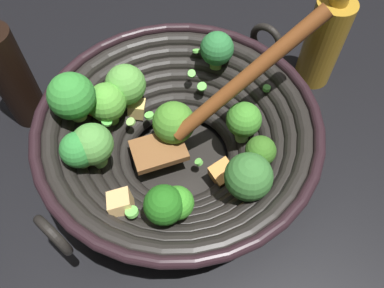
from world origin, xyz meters
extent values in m
plane|color=black|center=(0.00, 0.00, 0.00)|extent=(4.00, 4.00, 0.00)
cylinder|color=black|center=(0.00, 0.00, 0.01)|extent=(0.13, 0.13, 0.01)
torus|color=black|center=(0.00, 0.00, 0.02)|extent=(0.18, 0.18, 0.02)
torus|color=black|center=(0.00, 0.00, 0.03)|extent=(0.21, 0.21, 0.02)
torus|color=black|center=(0.00, 0.00, 0.04)|extent=(0.23, 0.23, 0.02)
torus|color=black|center=(0.00, 0.00, 0.05)|extent=(0.26, 0.26, 0.02)
torus|color=black|center=(0.00, 0.00, 0.06)|extent=(0.29, 0.29, 0.02)
torus|color=black|center=(0.00, 0.00, 0.08)|extent=(0.31, 0.31, 0.02)
torus|color=black|center=(0.00, 0.00, 0.09)|extent=(0.34, 0.34, 0.02)
torus|color=black|center=(0.00, 0.00, 0.10)|extent=(0.36, 0.36, 0.01)
torus|color=black|center=(0.01, 0.19, 0.10)|extent=(0.05, 0.01, 0.05)
torus|color=black|center=(-0.01, -0.19, 0.10)|extent=(0.05, 0.01, 0.05)
cylinder|color=#6EAE47|center=(-0.10, 0.01, 0.05)|extent=(0.03, 0.03, 0.02)
sphere|color=#58A041|center=(-0.10, 0.01, 0.09)|extent=(0.06, 0.06, 0.06)
cylinder|color=#609E4E|center=(0.10, 0.03, 0.07)|extent=(0.02, 0.02, 0.02)
sphere|color=#35691F|center=(0.10, 0.03, 0.09)|extent=(0.04, 0.04, 0.04)
cylinder|color=#77A245|center=(-0.03, 0.12, 0.08)|extent=(0.02, 0.03, 0.02)
sphere|color=#2C7539|center=(-0.03, 0.12, 0.11)|extent=(0.05, 0.05, 0.05)
cylinder|color=#79AE56|center=(-0.02, 0.01, 0.03)|extent=(0.02, 0.03, 0.02)
sphere|color=#47892A|center=(-0.02, 0.01, 0.07)|extent=(0.06, 0.06, 0.06)
cylinder|color=#6AB43C|center=(-0.10, -0.03, 0.06)|extent=(0.03, 0.03, 0.02)
sphere|color=#57A739|center=(-0.10, -0.03, 0.09)|extent=(0.05, 0.05, 0.05)
cylinder|color=#5B9B41|center=(0.06, -0.09, 0.07)|extent=(0.03, 0.03, 0.03)
sphere|color=#216719|center=(0.06, -0.09, 0.10)|extent=(0.04, 0.04, 0.04)
cylinder|color=#599A47|center=(-0.06, -0.10, 0.08)|extent=(0.02, 0.02, 0.01)
sphere|color=#308938|center=(-0.06, -0.10, 0.10)|extent=(0.04, 0.04, 0.04)
cylinder|color=#599E3D|center=(0.11, -0.01, 0.06)|extent=(0.02, 0.02, 0.02)
sphere|color=#356E30|center=(0.11, -0.01, 0.09)|extent=(0.06, 0.06, 0.06)
cylinder|color=#6DB052|center=(-0.05, -0.09, 0.07)|extent=(0.03, 0.03, 0.02)
sphere|color=#539942|center=(-0.05, -0.09, 0.10)|extent=(0.05, 0.05, 0.05)
cylinder|color=#86B755|center=(0.07, -0.08, 0.07)|extent=(0.02, 0.02, 0.02)
sphere|color=green|center=(0.07, -0.08, 0.09)|extent=(0.04, 0.04, 0.04)
cylinder|color=#76AF52|center=(0.06, 0.06, 0.05)|extent=(0.03, 0.02, 0.03)
sphere|color=#42902D|center=(0.06, 0.06, 0.08)|extent=(0.05, 0.05, 0.05)
cylinder|color=#86BA53|center=(-0.11, -0.06, 0.09)|extent=(0.03, 0.03, 0.02)
sphere|color=#338C33|center=(-0.11, -0.06, 0.12)|extent=(0.06, 0.06, 0.06)
cube|color=#E9B772|center=(0.01, -0.12, 0.08)|extent=(0.04, 0.04, 0.03)
cube|color=orange|center=(-0.12, -0.04, 0.09)|extent=(0.04, 0.04, 0.04)
cube|color=#EAC46E|center=(-0.09, 0.01, 0.05)|extent=(0.03, 0.03, 0.03)
cube|color=#C2782E|center=(0.07, 0.01, 0.03)|extent=(0.04, 0.04, 0.04)
cylinder|color=#56B247|center=(-0.01, 0.01, 0.04)|extent=(0.02, 0.02, 0.01)
cylinder|color=#6BC651|center=(-0.03, 0.09, 0.07)|extent=(0.01, 0.01, 0.01)
cylinder|color=#6BC651|center=(-0.05, 0.09, 0.08)|extent=(0.02, 0.02, 0.01)
cylinder|color=#6BC651|center=(-0.06, 0.12, 0.09)|extent=(0.02, 0.02, 0.01)
cylinder|color=#6BC651|center=(-0.06, 0.01, 0.05)|extent=(0.01, 0.01, 0.01)
cylinder|color=#6BC651|center=(0.03, -0.12, 0.09)|extent=(0.02, 0.02, 0.01)
cylinder|color=#56B247|center=(-0.08, -0.04, 0.07)|extent=(0.02, 0.02, 0.01)
cylinder|color=#6BC651|center=(0.03, 0.00, 0.04)|extent=(0.01, 0.01, 0.01)
cylinder|color=#56B247|center=(0.05, 0.12, 0.09)|extent=(0.01, 0.01, 0.01)
cylinder|color=#99D166|center=(-0.07, -0.02, 0.06)|extent=(0.02, 0.02, 0.01)
cube|color=brown|center=(-0.01, -0.02, 0.05)|extent=(0.08, 0.09, 0.01)
cylinder|color=brown|center=(0.04, 0.07, 0.14)|extent=(0.11, 0.16, 0.16)
cylinder|color=black|center=(-0.23, -0.07, 0.08)|extent=(0.05, 0.05, 0.16)
cylinder|color=#AD7F23|center=(0.07, 0.26, 0.07)|extent=(0.06, 0.06, 0.14)
camera|label=1|loc=(0.19, -0.21, 0.47)|focal=35.78mm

